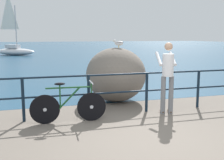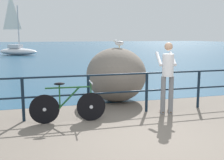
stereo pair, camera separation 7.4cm
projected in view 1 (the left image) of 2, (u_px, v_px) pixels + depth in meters
name	position (u px, v px, depth m)	size (l,w,h in m)	color
ground_plane	(56.00, 59.00, 24.20)	(120.00, 120.00, 0.10)	#6B6056
sea_surface	(43.00, 47.00, 50.65)	(120.00, 90.00, 0.01)	navy
promenade_railing	(119.00, 89.00, 6.81)	(7.62, 0.07, 1.02)	black
bicycle	(69.00, 105.00, 6.16)	(1.70, 0.48, 0.92)	black
person_at_railing	(167.00, 74.00, 6.81)	(0.54, 0.67, 1.78)	slate
breakwater_boulder_main	(116.00, 75.00, 8.16)	(1.76, 1.87, 1.59)	slate
seagull	(119.00, 43.00, 8.04)	(0.33, 0.24, 0.23)	gold
sailboat	(15.00, 48.00, 27.78)	(4.37, 3.56, 6.16)	white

